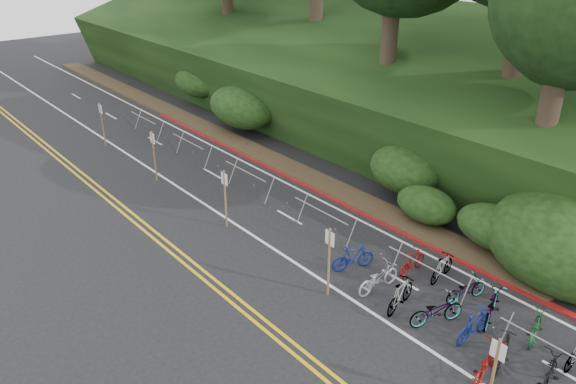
{
  "coord_description": "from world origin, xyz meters",
  "views": [
    {
      "loc": [
        -10.28,
        -6.04,
        11.16
      ],
      "look_at": [
        2.9,
        9.85,
        1.3
      ],
      "focal_mm": 35.0,
      "sensor_mm": 36.0,
      "label": 1
    }
  ],
  "objects": [
    {
      "name": "road_markings",
      "position": [
        0.63,
        10.1,
        0.0
      ],
      "size": [
        7.47,
        80.0,
        0.01
      ],
      "color": "gold",
      "rests_on": "ground"
    },
    {
      "name": "red_curb",
      "position": [
        5.7,
        12.0,
        0.05
      ],
      "size": [
        0.25,
        28.0,
        0.1
      ],
      "primitive_type": "cube",
      "color": "maroon",
      "rests_on": "ground"
    },
    {
      "name": "embankment",
      "position": [
        12.96,
        19.04,
        2.57
      ],
      "size": [
        14.3,
        48.14,
        9.11
      ],
      "color": "black",
      "rests_on": "ground"
    },
    {
      "name": "bike_rack_front",
      "position": [
        2.6,
        -1.72,
        0.81
      ],
      "size": [
        1.09,
        3.41,
        1.07
      ],
      "color": "gray",
      "rests_on": "ground"
    },
    {
      "name": "bike_racks_rest",
      "position": [
        3.0,
        13.0,
        0.85
      ],
      "size": [
        1.14,
        23.0,
        1.17
      ],
      "color": "gray",
      "rests_on": "ground"
    },
    {
      "name": "signpost_near",
      "position": [
        0.33,
        -1.17,
        1.3
      ],
      "size": [
        0.08,
        0.4,
        2.26
      ],
      "color": "brown",
      "rests_on": "ground"
    },
    {
      "name": "signposts_rest",
      "position": [
        0.6,
        14.0,
        1.43
      ],
      "size": [
        0.08,
        18.4,
        2.5
      ],
      "color": "brown",
      "rests_on": "ground"
    },
    {
      "name": "bike_front",
      "position": [
        1.28,
        -0.48,
        0.48
      ],
      "size": [
        1.04,
        1.94,
        0.97
      ],
      "primitive_type": "imported",
      "rotation": [
        0.0,
        0.0,
        1.8
      ],
      "color": "maroon",
      "rests_on": "ground"
    },
    {
      "name": "bike_valet",
      "position": [
        2.82,
        0.98,
        0.47
      ],
      "size": [
        3.14,
        10.27,
        1.03
      ],
      "color": "slate",
      "rests_on": "ground"
    }
  ]
}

